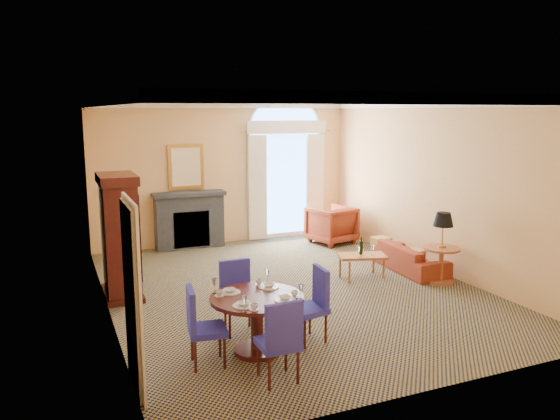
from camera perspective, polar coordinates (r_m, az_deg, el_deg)
name	(u,v)px	position (r m, az deg, el deg)	size (l,w,h in m)	color
ground	(291,289)	(9.49, 1.19, -8.25)	(7.50, 7.50, 0.00)	#16143F
room_envelope	(275,141)	(9.61, -0.53, 7.27)	(6.04, 7.52, 3.45)	#F5BC75
armoire	(120,238)	(9.25, -16.40, -2.87)	(0.58, 1.03, 2.03)	#38100C
dining_table	(257,311)	(6.95, -2.42, -10.47)	(1.18, 1.18, 0.94)	#38100C
dining_chair_north	(237,291)	(7.64, -4.49, -8.47)	(0.49, 0.49, 0.99)	#2A279C
dining_chair_south	(281,337)	(6.18, 0.09, -13.09)	(0.45, 0.47, 0.99)	#2A279C
dining_chair_east	(314,300)	(7.31, 3.58, -9.33)	(0.52, 0.52, 0.99)	#2A279C
dining_chair_west	(200,322)	(6.64, -8.39, -11.50)	(0.51, 0.49, 0.99)	#2A279C
sofa	(410,258)	(10.77, 13.42, -4.86)	(1.73, 0.68, 0.51)	#96341B
armchair	(331,225)	(12.67, 5.38, -1.54)	(0.91, 0.94, 0.86)	#96341B
coffee_table	(362,256)	(10.11, 8.59, -4.80)	(0.95, 0.70, 0.76)	#B05F35
side_table	(442,240)	(10.04, 16.59, -3.00)	(0.64, 0.64, 1.25)	#B05F35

